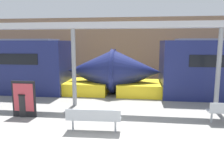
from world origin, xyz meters
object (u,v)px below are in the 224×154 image
object	(u,v)px
bench_near	(93,118)
poster_board	(24,99)
trash_bin	(24,105)
support_column_near	(74,68)
support_column_far	(218,70)

from	to	relation	value
bench_near	poster_board	bearing A→B (deg)	157.59
bench_near	trash_bin	world-z (taller)	trash_bin
poster_board	support_column_near	size ratio (longest dim) A/B	0.41
bench_near	support_column_far	world-z (taller)	support_column_far
bench_near	trash_bin	size ratio (longest dim) A/B	1.97
support_column_far	support_column_near	bearing A→B (deg)	180.00
bench_near	support_column_near	distance (m)	3.67
poster_board	support_column_near	world-z (taller)	support_column_near
trash_bin	poster_board	distance (m)	0.32
support_column_near	support_column_far	size ratio (longest dim) A/B	1.00
trash_bin	poster_board	world-z (taller)	poster_board
trash_bin	bench_near	bearing A→B (deg)	-21.97
poster_board	support_column_far	distance (m)	8.29
trash_bin	support_column_near	world-z (taller)	support_column_near
support_column_far	bench_near	bearing A→B (deg)	-148.13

